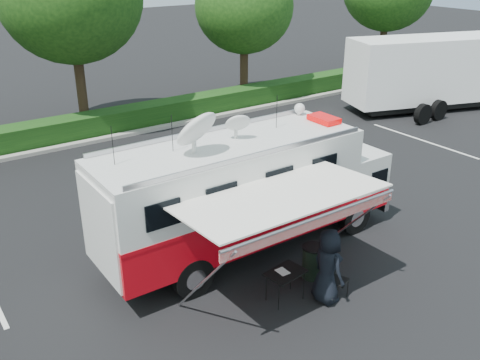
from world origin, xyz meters
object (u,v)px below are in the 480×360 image
object	(u,v)px
command_truck	(248,191)
trash_bin	(313,262)
semi_trailer	(458,70)
folding_table	(285,274)

from	to	relation	value
command_truck	trash_bin	world-z (taller)	command_truck
trash_bin	semi_trailer	bearing A→B (deg)	24.49
trash_bin	command_truck	bearing A→B (deg)	104.56
command_truck	folding_table	size ratio (longest dim) A/B	8.55
command_truck	semi_trailer	distance (m)	18.29
command_truck	folding_table	distance (m)	2.73
folding_table	trash_bin	size ratio (longest dim) A/B	1.15
trash_bin	semi_trailer	world-z (taller)	semi_trailer
command_truck	folding_table	bearing A→B (deg)	-105.38
semi_trailer	folding_table	bearing A→B (deg)	-156.03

